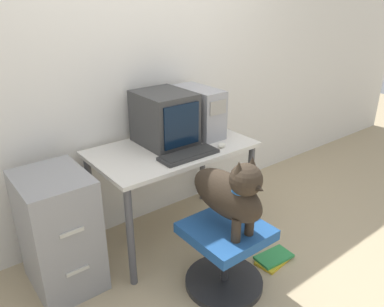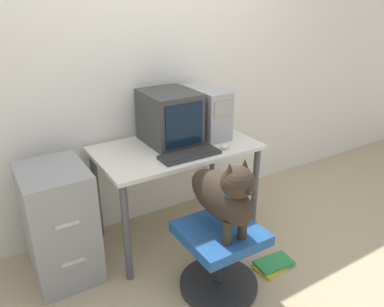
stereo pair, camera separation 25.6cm
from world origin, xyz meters
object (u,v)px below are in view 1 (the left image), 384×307
office_chair (225,253)px  filing_cabinet (59,232)px  book_stack_floor (273,259)px  pc_tower (199,112)px  dog (231,192)px  crt_monitor (164,118)px  keyboard (189,155)px

office_chair → filing_cabinet: size_ratio=0.65×
book_stack_floor → office_chair: bearing=173.5°
pc_tower → filing_cabinet: (-1.24, -0.09, -0.56)m
dog → crt_monitor: bearing=84.5°
office_chair → filing_cabinet: 1.10m
crt_monitor → filing_cabinet: bearing=-173.9°
pc_tower → office_chair: 1.13m
office_chair → dog: bearing=-90.0°
filing_cabinet → book_stack_floor: (1.29, -0.75, -0.39)m
pc_tower → filing_cabinet: bearing=-175.9°
keyboard → office_chair: (-0.06, -0.47, -0.53)m
pc_tower → keyboard: (-0.34, -0.31, -0.18)m
crt_monitor → book_stack_floor: size_ratio=1.50×
dog → book_stack_floor: size_ratio=1.95×
keyboard → filing_cabinet: bearing=166.1°
crt_monitor → office_chair: crt_monitor is taller
crt_monitor → dog: bearing=-95.5°
book_stack_floor → pc_tower: bearing=93.2°
crt_monitor → pc_tower: bearing=-1.5°
office_chair → pc_tower: bearing=62.8°
book_stack_floor → filing_cabinet: bearing=149.9°
crt_monitor → pc_tower: size_ratio=0.97×
keyboard → book_stack_floor: 1.01m
crt_monitor → book_stack_floor: crt_monitor is taller
crt_monitor → filing_cabinet: (-0.92, -0.10, -0.57)m
office_chair → book_stack_floor: bearing=-6.5°
pc_tower → filing_cabinet: pc_tower is taller
dog → filing_cabinet: dog is taller
dog → filing_cabinet: (-0.84, 0.72, -0.32)m
pc_tower → crt_monitor: bearing=178.5°
pc_tower → dog: pc_tower is taller
filing_cabinet → keyboard: bearing=-13.9°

